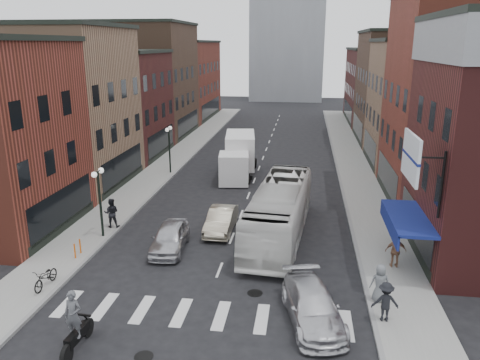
# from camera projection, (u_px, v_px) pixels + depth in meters

# --- Properties ---
(ground) EXTENTS (160.00, 160.00, 0.00)m
(ground) POSITION_uv_depth(u_px,v_px,m) (216.00, 280.00, 22.37)
(ground) COLOR black
(ground) RESTS_ON ground
(sidewalk_left) EXTENTS (3.00, 74.00, 0.15)m
(sidewalk_left) POSITION_uv_depth(u_px,v_px,m) (171.00, 162.00, 44.38)
(sidewalk_left) COLOR gray
(sidewalk_left) RESTS_ON ground
(sidewalk_right) EXTENTS (3.00, 74.00, 0.15)m
(sidewalk_right) POSITION_uv_depth(u_px,v_px,m) (354.00, 168.00, 42.14)
(sidewalk_right) COLOR gray
(sidewalk_right) RESTS_ON ground
(curb_left) EXTENTS (0.20, 74.00, 0.16)m
(curb_left) POSITION_uv_depth(u_px,v_px,m) (186.00, 163.00, 44.21)
(curb_left) COLOR gray
(curb_left) RESTS_ON ground
(curb_right) EXTENTS (0.20, 74.00, 0.16)m
(curb_right) POSITION_uv_depth(u_px,v_px,m) (337.00, 168.00, 42.36)
(curb_right) COLOR gray
(curb_right) RESTS_ON ground
(crosswalk_stripes) EXTENTS (12.00, 2.20, 0.01)m
(crosswalk_stripes) POSITION_uv_depth(u_px,v_px,m) (202.00, 314.00, 19.52)
(crosswalk_stripes) COLOR silver
(crosswalk_stripes) RESTS_ON ground
(bldg_left_mid_a) EXTENTS (10.30, 10.20, 12.30)m
(bldg_left_mid_a) POSITION_uv_depth(u_px,v_px,m) (57.00, 107.00, 35.93)
(bldg_left_mid_a) COLOR #966F52
(bldg_left_mid_a) RESTS_ON ground
(bldg_left_mid_b) EXTENTS (10.30, 10.20, 10.30)m
(bldg_left_mid_b) POSITION_uv_depth(u_px,v_px,m) (110.00, 104.00, 45.72)
(bldg_left_mid_b) COLOR #4B1B1A
(bldg_left_mid_b) RESTS_ON ground
(bldg_left_far_a) EXTENTS (10.30, 12.20, 13.30)m
(bldg_left_far_a) POSITION_uv_depth(u_px,v_px,m) (146.00, 80.00, 55.75)
(bldg_left_far_a) COLOR #513828
(bldg_left_far_a) RESTS_ON ground
(bldg_left_far_b) EXTENTS (10.30, 16.20, 11.30)m
(bldg_left_far_b) POSITION_uv_depth(u_px,v_px,m) (178.00, 80.00, 69.34)
(bldg_left_far_b) COLOR maroon
(bldg_left_far_b) RESTS_ON ground
(bldg_right_mid_a) EXTENTS (10.30, 10.20, 14.30)m
(bldg_right_mid_a) POSITION_uv_depth(u_px,v_px,m) (470.00, 100.00, 31.69)
(bldg_right_mid_a) COLOR maroon
(bldg_right_mid_a) RESTS_ON ground
(bldg_right_mid_b) EXTENTS (10.30, 10.20, 11.30)m
(bldg_right_mid_b) POSITION_uv_depth(u_px,v_px,m) (431.00, 104.00, 41.61)
(bldg_right_mid_b) COLOR #966F52
(bldg_right_mid_b) RESTS_ON ground
(bldg_right_far_a) EXTENTS (10.30, 12.20, 12.30)m
(bldg_right_far_a) POSITION_uv_depth(u_px,v_px,m) (406.00, 88.00, 51.93)
(bldg_right_far_a) COLOR #513828
(bldg_right_far_a) RESTS_ON ground
(bldg_right_far_b) EXTENTS (10.30, 16.20, 10.30)m
(bldg_right_far_b) POSITION_uv_depth(u_px,v_px,m) (386.00, 86.00, 65.52)
(bldg_right_far_b) COLOR #4B1B1A
(bldg_right_far_b) RESTS_ON ground
(awning_blue) EXTENTS (1.80, 5.00, 0.78)m
(awning_blue) POSITION_uv_depth(u_px,v_px,m) (404.00, 219.00, 22.83)
(awning_blue) COLOR navy
(awning_blue) RESTS_ON ground
(billboard_sign) EXTENTS (1.52, 3.00, 3.70)m
(billboard_sign) POSITION_uv_depth(u_px,v_px,m) (413.00, 159.00, 19.99)
(billboard_sign) COLOR black
(billboard_sign) RESTS_ON ground
(streetlamp_near) EXTENTS (0.32, 1.22, 4.11)m
(streetlamp_near) POSITION_uv_depth(u_px,v_px,m) (99.00, 190.00, 26.33)
(streetlamp_near) COLOR black
(streetlamp_near) RESTS_ON ground
(streetlamp_far) EXTENTS (0.32, 1.22, 4.11)m
(streetlamp_far) POSITION_uv_depth(u_px,v_px,m) (169.00, 141.00, 39.64)
(streetlamp_far) COLOR black
(streetlamp_far) RESTS_ON ground
(bike_rack) EXTENTS (0.08, 0.68, 0.80)m
(bike_rack) POSITION_uv_depth(u_px,v_px,m) (78.00, 249.00, 24.45)
(bike_rack) COLOR #D8590C
(bike_rack) RESTS_ON sidewalk_left
(box_truck) EXTENTS (3.03, 8.10, 3.42)m
(box_truck) POSITION_uv_depth(u_px,v_px,m) (238.00, 156.00, 39.53)
(box_truck) COLOR white
(box_truck) RESTS_ON ground
(motorcycle_rider) EXTENTS (0.69, 2.39, 2.44)m
(motorcycle_rider) POSITION_uv_depth(u_px,v_px,m) (75.00, 323.00, 16.90)
(motorcycle_rider) COLOR black
(motorcycle_rider) RESTS_ON ground
(transit_bus) EXTENTS (3.63, 11.50, 3.15)m
(transit_bus) POSITION_uv_depth(u_px,v_px,m) (280.00, 211.00, 26.95)
(transit_bus) COLOR silver
(transit_bus) RESTS_ON ground
(sedan_left_near) EXTENTS (2.01, 4.38, 1.46)m
(sedan_left_near) POSITION_uv_depth(u_px,v_px,m) (170.00, 237.00, 25.43)
(sedan_left_near) COLOR silver
(sedan_left_near) RESTS_ON ground
(sedan_left_far) EXTENTS (1.51, 4.21, 1.38)m
(sedan_left_far) POSITION_uv_depth(u_px,v_px,m) (221.00, 220.00, 27.99)
(sedan_left_far) COLOR beige
(sedan_left_far) RESTS_ON ground
(curb_car) EXTENTS (3.03, 5.18, 1.41)m
(curb_car) POSITION_uv_depth(u_px,v_px,m) (312.00, 306.00, 18.81)
(curb_car) COLOR silver
(curb_car) RESTS_ON ground
(parked_bicycle) EXTENTS (0.67, 1.80, 0.94)m
(parked_bicycle) POSITION_uv_depth(u_px,v_px,m) (46.00, 277.00, 21.31)
(parked_bicycle) COLOR black
(parked_bicycle) RESTS_ON sidewalk_left
(ped_left_solo) EXTENTS (0.97, 0.69, 1.81)m
(ped_left_solo) POSITION_uv_depth(u_px,v_px,m) (111.00, 213.00, 28.15)
(ped_left_solo) COLOR black
(ped_left_solo) RESTS_ON sidewalk_left
(ped_right_a) EXTENTS (1.10, 0.59, 1.66)m
(ped_right_a) POSITION_uv_depth(u_px,v_px,m) (385.00, 302.00, 18.62)
(ped_right_a) COLOR black
(ped_right_a) RESTS_ON sidewalk_right
(ped_right_b) EXTENTS (1.02, 0.52, 1.73)m
(ped_right_b) POSITION_uv_depth(u_px,v_px,m) (396.00, 251.00, 23.10)
(ped_right_b) COLOR #8B6047
(ped_right_b) RESTS_ON sidewalk_right
(ped_right_c) EXTENTS (0.88, 0.62, 1.70)m
(ped_right_c) POSITION_uv_depth(u_px,v_px,m) (380.00, 283.00, 20.04)
(ped_right_c) COLOR slate
(ped_right_c) RESTS_ON sidewalk_right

